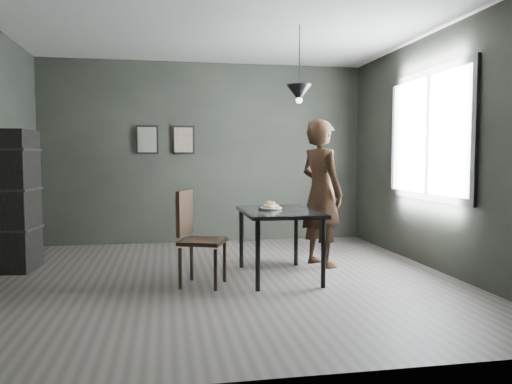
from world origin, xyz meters
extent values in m
plane|color=#383430|center=(0.00, 0.00, 0.00)|extent=(5.00, 5.00, 0.00)
cube|color=black|center=(0.00, 2.50, 1.40)|extent=(5.00, 0.10, 2.80)
cube|color=silver|center=(0.00, 0.00, 2.80)|extent=(5.00, 5.00, 0.02)
cube|color=white|center=(2.48, 0.20, 1.60)|extent=(0.02, 1.80, 1.40)
cube|color=black|center=(2.47, 0.20, 1.60)|extent=(0.04, 1.96, 1.56)
cube|color=black|center=(0.60, 0.00, 0.73)|extent=(0.80, 1.20, 0.04)
cylinder|color=black|center=(0.26, -0.54, 0.35)|extent=(0.05, 0.05, 0.71)
cylinder|color=black|center=(0.94, -0.54, 0.35)|extent=(0.05, 0.05, 0.71)
cylinder|color=black|center=(0.26, 0.54, 0.35)|extent=(0.05, 0.05, 0.71)
cylinder|color=black|center=(0.94, 0.54, 0.35)|extent=(0.05, 0.05, 0.71)
cylinder|color=white|center=(0.53, 0.10, 0.76)|extent=(0.23, 0.23, 0.01)
torus|color=#F7E6C0|center=(0.57, 0.11, 0.78)|extent=(0.11, 0.11, 0.04)
torus|color=#F7E6C0|center=(0.50, 0.14, 0.78)|extent=(0.11, 0.11, 0.04)
torus|color=#F7E6C0|center=(0.51, 0.06, 0.78)|extent=(0.11, 0.11, 0.04)
torus|color=#F7E6C0|center=(0.53, 0.10, 0.82)|extent=(0.15, 0.16, 0.06)
imported|color=black|center=(1.24, 0.49, 0.90)|extent=(0.65, 0.77, 1.79)
cube|color=black|center=(-0.26, -0.22, 0.46)|extent=(0.56, 0.56, 0.04)
cube|color=black|center=(-0.44, -0.15, 0.76)|extent=(0.19, 0.42, 0.47)
cylinder|color=black|center=(-0.50, -0.32, 0.21)|extent=(0.04, 0.04, 0.42)
cylinder|color=black|center=(-0.15, -0.46, 0.21)|extent=(0.04, 0.04, 0.42)
cylinder|color=black|center=(-0.36, 0.02, 0.21)|extent=(0.04, 0.04, 0.42)
cylinder|color=black|center=(-0.02, -0.11, 0.21)|extent=(0.04, 0.04, 0.42)
cube|color=black|center=(-2.32, 0.88, 0.83)|extent=(0.37, 0.58, 1.65)
cylinder|color=black|center=(0.85, 0.10, 2.42)|extent=(0.01, 0.01, 0.75)
cone|color=black|center=(0.85, 0.10, 2.05)|extent=(0.28, 0.28, 0.18)
sphere|color=#FFE0B2|center=(0.85, 0.10, 1.97)|extent=(0.07, 0.07, 0.07)
cube|color=black|center=(-0.90, 2.47, 1.60)|extent=(0.34, 0.03, 0.44)
cube|color=#40594E|center=(-0.90, 2.45, 1.60)|extent=(0.28, 0.01, 0.38)
cube|color=black|center=(-0.35, 2.47, 1.60)|extent=(0.34, 0.03, 0.44)
cube|color=brown|center=(-0.35, 2.45, 1.60)|extent=(0.28, 0.01, 0.38)
camera|label=1|loc=(-0.64, -5.35, 1.33)|focal=35.00mm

